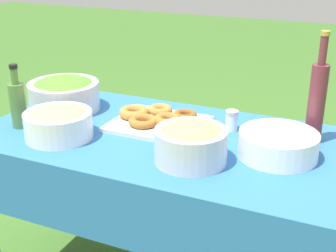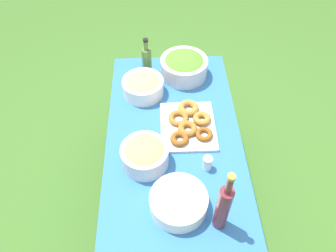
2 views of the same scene
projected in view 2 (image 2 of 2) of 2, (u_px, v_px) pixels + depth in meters
name	position (u px, v px, depth m)	size (l,w,h in m)	color
ground_plane	(172.00, 199.00, 2.29)	(14.00, 14.00, 0.00)	#3D6B28
picnic_table	(173.00, 146.00, 1.83)	(1.32, 0.71, 0.71)	#2D6BB2
salad_bowl	(184.00, 66.00, 2.01)	(0.29, 0.29, 0.14)	silver
pasta_bowl	(143.00, 85.00, 1.91)	(0.24, 0.24, 0.12)	white
donut_platter	(189.00, 124.00, 1.77)	(0.36, 0.29, 0.05)	silver
plate_stack	(179.00, 202.00, 1.44)	(0.26, 0.26, 0.08)	white
olive_oil_bottle	(147.00, 59.00, 2.01)	(0.06, 0.06, 0.24)	#4C7238
wine_bottle	(223.00, 207.00, 1.31)	(0.06, 0.06, 0.39)	maroon
bread_bowl	(145.00, 154.00, 1.58)	(0.23, 0.23, 0.13)	silver
salt_shaker	(207.00, 163.00, 1.58)	(0.05, 0.05, 0.08)	white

